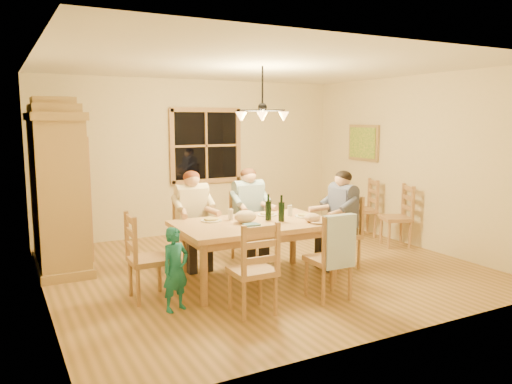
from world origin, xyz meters
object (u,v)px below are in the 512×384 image
adult_plaid_man (249,203)px  wine_bottle_a (268,207)px  chair_spare_back (362,218)px  adult_woman (192,207)px  chair_far_right (249,239)px  dining_table (254,230)px  chandelier (262,114)px  chair_end_right (341,246)px  wine_bottle_b (281,208)px  child (175,269)px  armoire (59,192)px  chair_end_left (149,273)px  chair_near_left (252,285)px  chair_spare_front (395,227)px  chair_near_right (328,272)px  chair_far_left (193,246)px  adult_slate_man (342,207)px

adult_plaid_man → wine_bottle_a: 0.89m
wine_bottle_a → chair_spare_back: wine_bottle_a is taller
adult_woman → wine_bottle_a: 1.12m
chair_far_right → dining_table: bearing=67.6°
chandelier → chair_end_right: (0.96, -0.49, -1.77)m
chandelier → wine_bottle_b: chandelier is taller
wine_bottle_a → child: size_ratio=0.37×
armoire → chair_end_left: armoire is taller
chair_near_left → chair_end_right: (1.82, 0.88, 0.00)m
chair_end_right → chair_spare_front: 1.58m
chair_end_left → child: size_ratio=1.10×
wine_bottle_a → adult_woman: bearing=127.5°
wine_bottle_a → chair_spare_front: size_ratio=0.33×
child → adult_woman: bearing=42.8°
chair_near_right → chair_spare_front: 2.75m
dining_table → chair_spare_back: bearing=25.3°
wine_bottle_a → child: bearing=-161.0°
chair_near_left → chair_near_right: bearing=0.0°
chandelier → wine_bottle_a: size_ratio=2.33×
chair_far_left → wine_bottle_b: bearing=128.0°
chair_far_left → dining_table: bearing=117.9°
child → chair_spare_back: (4.00, 1.79, -0.15)m
chair_spare_back → chair_near_right: bearing=153.4°
chair_near_right → adult_woman: bearing=117.9°
adult_slate_man → chair_end_right: bearing=-89.2°
dining_table → chair_spare_back: size_ratio=1.95×
dining_table → armoire: bearing=140.0°
chair_near_right → chair_end_left: (-1.80, 0.93, 0.00)m
armoire → adult_woman: bearing=-27.0°
chair_near_right → adult_slate_man: size_ratio=1.13×
chair_far_left → chair_near_left: 1.81m
wine_bottle_b → child: 1.60m
chair_near_right → chair_end_right: bearing=46.7°
armoire → chair_far_right: armoire is taller
child → wine_bottle_b: bearing=-7.2°
chair_far_left → wine_bottle_b: wine_bottle_b is taller
adult_woman → wine_bottle_b: (0.78, -1.03, 0.08)m
chair_far_left → wine_bottle_a: 1.28m
armoire → chair_spare_front: (4.87, -1.21, -0.75)m
chandelier → child: 2.43m
chair_end_left → adult_woman: 1.35m
chair_spare_back → chair_far_left: bearing=117.1°
chair_spare_back → adult_plaid_man: bearing=119.9°
wine_bottle_a → adult_plaid_man: bearing=78.9°
chair_near_left → adult_woman: adult_woman is taller
wine_bottle_a → chair_near_right: bearing=-74.8°
adult_plaid_man → wine_bottle_b: (-0.07, -1.02, 0.08)m
chair_near_right → chair_spare_front: size_ratio=1.00×
chair_end_right → adult_woman: size_ratio=1.13×
chair_near_left → adult_slate_man: (1.82, 0.88, 0.54)m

